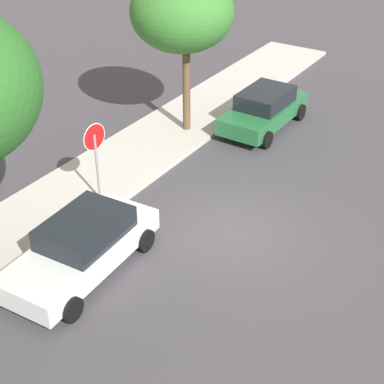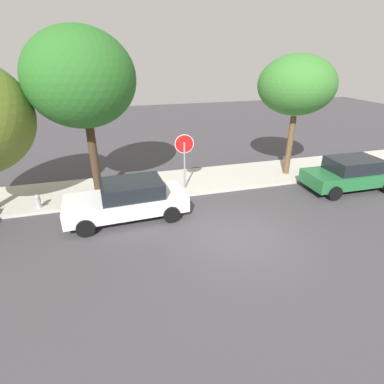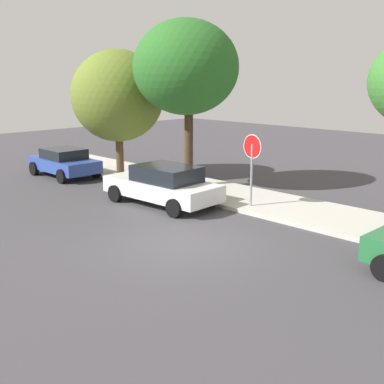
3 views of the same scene
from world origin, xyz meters
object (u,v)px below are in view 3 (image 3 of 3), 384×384
at_px(stop_sign, 252,158).
at_px(street_tree_far, 186,68).
at_px(street_tree_mid_block, 118,96).
at_px(parked_car_blue, 64,162).
at_px(parked_car_white, 163,184).
at_px(fire_hydrant, 136,176).

height_order(stop_sign, street_tree_far, street_tree_far).
distance_m(street_tree_mid_block, street_tree_far, 4.04).
bearing_deg(stop_sign, street_tree_mid_block, 179.60).
height_order(street_tree_mid_block, street_tree_far, street_tree_far).
xyz_separation_m(stop_sign, parked_car_blue, (-9.83, -1.63, -1.16)).
relative_size(street_tree_mid_block, street_tree_far, 0.85).
bearing_deg(parked_car_blue, parked_car_white, -0.92).
relative_size(parked_car_white, parked_car_blue, 1.21).
xyz_separation_m(parked_car_white, street_tree_far, (-1.22, 2.36, 4.18)).
xyz_separation_m(parked_car_white, parked_car_blue, (-7.14, 0.11, -0.06)).
xyz_separation_m(stop_sign, parked_car_white, (-2.70, -1.74, -1.10)).
bearing_deg(street_tree_mid_block, parked_car_white, -19.64).
height_order(street_tree_far, fire_hydrant, street_tree_far).
bearing_deg(fire_hydrant, street_tree_far, 21.33).
distance_m(stop_sign, street_tree_mid_block, 7.96).
bearing_deg(parked_car_blue, street_tree_mid_block, 38.71).
relative_size(stop_sign, parked_car_blue, 0.70).
relative_size(stop_sign, fire_hydrant, 3.73).
distance_m(stop_sign, street_tree_far, 5.02).
height_order(parked_car_white, street_tree_mid_block, street_tree_mid_block).
relative_size(stop_sign, street_tree_mid_block, 0.46).
bearing_deg(parked_car_white, parked_car_blue, 179.08).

